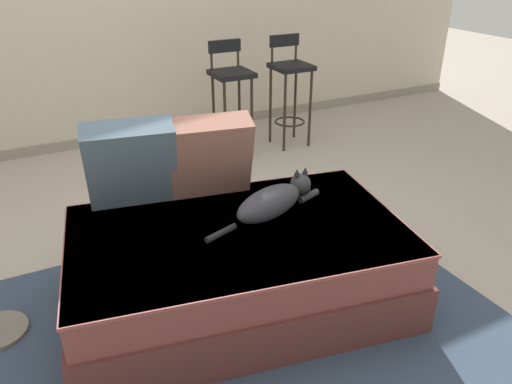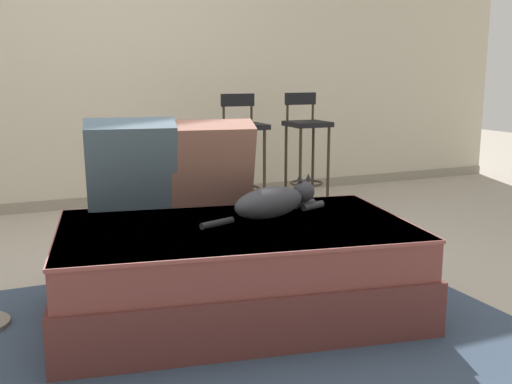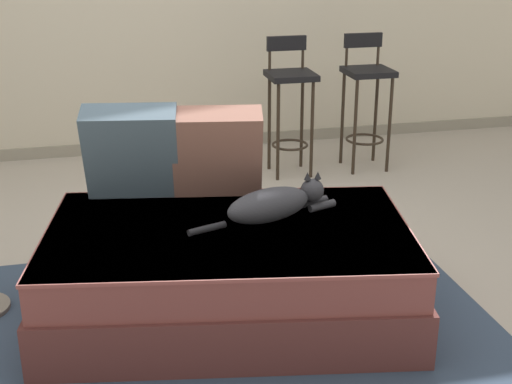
# 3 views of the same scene
# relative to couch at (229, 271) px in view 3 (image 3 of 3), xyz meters

# --- Properties ---
(ground_plane) EXTENTS (16.00, 16.00, 0.00)m
(ground_plane) POSITION_rel_couch_xyz_m (0.00, 0.40, -0.22)
(ground_plane) COLOR #A89E8E
(ground_plane) RESTS_ON ground
(wall_baseboard_trim) EXTENTS (8.00, 0.02, 0.09)m
(wall_baseboard_trim) POSITION_rel_couch_xyz_m (0.00, 2.60, -0.18)
(wall_baseboard_trim) COLOR gray
(wall_baseboard_trim) RESTS_ON ground
(area_rug) EXTENTS (2.33, 2.10, 0.01)m
(area_rug) POSITION_rel_couch_xyz_m (0.00, -0.30, -0.22)
(area_rug) COLOR #334256
(area_rug) RESTS_ON ground
(couch) EXTENTS (1.78, 1.27, 0.43)m
(couch) POSITION_rel_couch_xyz_m (0.00, 0.00, 0.00)
(couch) COLOR brown
(couch) RESTS_ON ground
(throw_pillow_corner) EXTENTS (0.48, 0.35, 0.47)m
(throw_pillow_corner) POSITION_rel_couch_xyz_m (-0.37, 0.47, 0.45)
(throw_pillow_corner) COLOR #4C6070
(throw_pillow_corner) RESTS_ON couch
(throw_pillow_middle) EXTENTS (0.47, 0.33, 0.45)m
(throw_pillow_middle) POSITION_rel_couch_xyz_m (0.03, 0.40, 0.44)
(throw_pillow_middle) COLOR #936051
(throw_pillow_middle) RESTS_ON couch
(cat) EXTENTS (0.73, 0.31, 0.19)m
(cat) POSITION_rel_couch_xyz_m (0.22, 0.05, 0.29)
(cat) COLOR #333338
(cat) RESTS_ON couch
(bar_stool_near_window) EXTENTS (0.32, 0.32, 0.96)m
(bar_stool_near_window) POSITION_rel_couch_xyz_m (0.81, 1.85, 0.36)
(bar_stool_near_window) COLOR #2D2319
(bar_stool_near_window) RESTS_ON ground
(bar_stool_by_doorway) EXTENTS (0.32, 0.32, 0.96)m
(bar_stool_by_doorway) POSITION_rel_couch_xyz_m (1.37, 1.85, 0.35)
(bar_stool_by_doorway) COLOR #2D2319
(bar_stool_by_doorway) RESTS_ON ground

